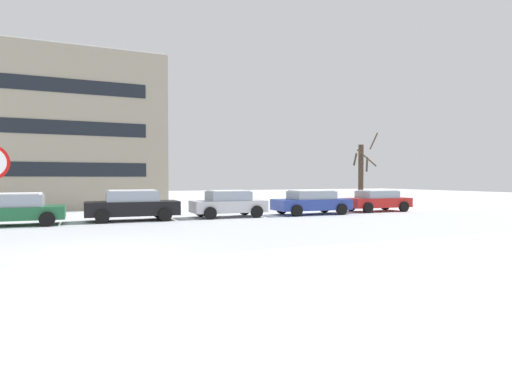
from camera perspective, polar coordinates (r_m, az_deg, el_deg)
The scene contains 9 objects.
ground_plane at distance 12.55m, azimuth -20.54°, elevation -7.76°, with size 120.00×120.00×0.00m, color white.
road_surface at distance 16.05m, azimuth -21.24°, elevation -5.70°, with size 80.00×9.08×0.00m.
parked_car_green at distance 21.66m, azimuth -29.00°, elevation -1.97°, with size 4.02×2.23×1.42m.
parked_car_black at distance 21.97m, azimuth -15.94°, elevation -1.66°, with size 4.45×2.16×1.50m.
parked_car_silver at distance 23.15m, azimuth -3.67°, elevation -1.51°, with size 3.94×2.17×1.43m.
parked_car_blue at distance 25.05m, azimuth 7.28°, elevation -1.30°, with size 4.44×2.21×1.39m.
parked_car_red at distance 28.19m, azimuth 15.61°, elevation -1.07°, with size 4.16×2.09×1.34m.
tree_far_left at distance 32.20m, azimuth 13.67°, elevation 2.36°, with size 2.13×1.89×5.26m.
building_far_left at distance 34.96m, azimuth -25.60°, elevation 6.95°, with size 15.24×9.77×10.63m.
Camera 1 is at (-0.66, -12.36, 2.05)m, focal length 30.46 mm.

